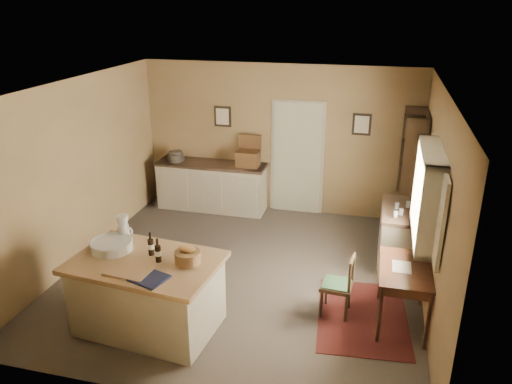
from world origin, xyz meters
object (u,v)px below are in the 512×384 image
writing_desk (405,274)px  shelving_unit (413,176)px  desk_chair (337,285)px  work_island (147,292)px  sideboard (212,184)px  right_cabinet (401,237)px

writing_desk → shelving_unit: size_ratio=0.48×
desk_chair → shelving_unit: 2.85m
work_island → sideboard: bearing=102.3°
sideboard → writing_desk: bearing=-39.9°
work_island → writing_desk: size_ratio=1.81×
work_island → writing_desk: work_island is taller
desk_chair → writing_desk: bearing=5.1°
work_island → shelving_unit: 4.67m
shelving_unit → writing_desk: bearing=-93.4°
sideboard → desk_chair: 3.85m
work_island → writing_desk: bearing=21.2°
right_cabinet → shelving_unit: (0.15, 1.12, 0.59)m
sideboard → desk_chair: sideboard is taller
work_island → desk_chair: bearing=26.3°
sideboard → work_island: bearing=-83.3°
sideboard → writing_desk: 4.42m
work_island → right_cabinet: (2.96, 2.30, -0.02)m
writing_desk → right_cabinet: right_cabinet is taller
sideboard → right_cabinet: size_ratio=1.84×
work_island → desk_chair: 2.32m
work_island → shelving_unit: size_ratio=0.86×
writing_desk → work_island: bearing=-164.4°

